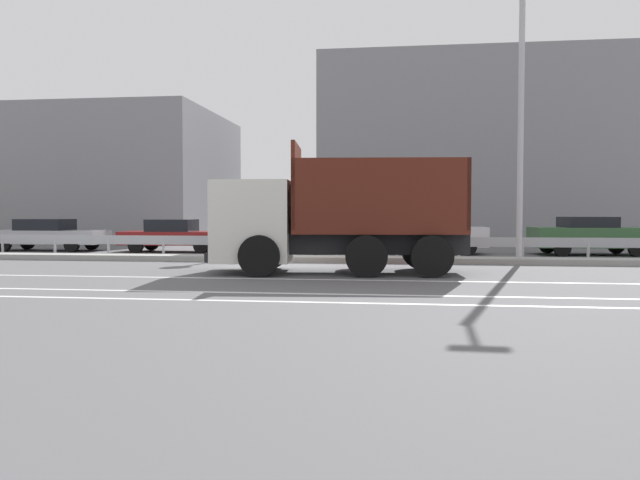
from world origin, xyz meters
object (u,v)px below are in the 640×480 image
median_road_sign (223,221)px  parked_car_2 (48,234)px  street_lamp_1 (522,110)px  parked_car_3 (175,235)px  dump_truck (309,225)px  parked_car_4 (286,234)px  parked_car_5 (433,234)px  parked_car_6 (590,235)px

median_road_sign → parked_car_2: median_road_sign is taller
street_lamp_1 → parked_car_3: size_ratio=1.96×
dump_truck → parked_car_2: bearing=51.5°
parked_car_3 → parked_car_4: 4.73m
median_road_sign → parked_car_2: bearing=153.8°
parked_car_5 → parked_car_6: bearing=89.9°
median_road_sign → parked_car_5: median_road_sign is taller
median_road_sign → parked_car_4: size_ratio=0.62×
median_road_sign → parked_car_3: size_ratio=0.57×
parked_car_5 → parked_car_2: bearing=-90.8°
parked_car_2 → parked_car_6: size_ratio=1.10×
median_road_sign → parked_car_2: size_ratio=0.51×
parked_car_4 → parked_car_5: 5.68m
parked_car_5 → parked_car_3: bearing=-90.7°
dump_truck → median_road_sign: dump_truck is taller
dump_truck → parked_car_5: dump_truck is taller
dump_truck → parked_car_4: size_ratio=1.72×
parked_car_3 → parked_car_4: size_ratio=1.10×
parked_car_2 → parked_car_6: (21.73, 0.19, 0.06)m
parked_car_2 → parked_car_3: (5.52, 0.01, -0.01)m
dump_truck → street_lamp_1: (6.04, 3.37, 3.46)m
street_lamp_1 → parked_car_5: size_ratio=2.10×
street_lamp_1 → parked_car_4: bearing=152.3°
parked_car_2 → dump_truck: bearing=57.5°
parked_car_3 → parked_car_4: parked_car_4 is taller
parked_car_4 → parked_car_6: 11.51m
median_road_sign → parked_car_5: (7.04, 4.44, -0.56)m
median_road_sign → parked_car_5: 8.34m
street_lamp_1 → parked_car_2: (-18.30, 4.64, -4.03)m
median_road_sign → parked_car_4: 4.23m
dump_truck → street_lamp_1: street_lamp_1 is taller
median_road_sign → parked_car_6: 13.67m
street_lamp_1 → median_road_sign: bearing=178.3°
parked_car_3 → parked_car_4: bearing=82.8°
dump_truck → parked_car_5: (3.63, 8.09, -0.49)m
parked_car_3 → street_lamp_1: bearing=67.8°
parked_car_4 → parked_car_6: bearing=89.3°
parked_car_2 → street_lamp_1: bearing=76.4°
parked_car_5 → parked_car_6: (5.84, 0.10, -0.01)m
street_lamp_1 → parked_car_6: (3.43, 4.83, -3.97)m
dump_truck → parked_car_6: (9.47, 8.19, -0.50)m
parked_car_5 → dump_truck: bearing=-25.2°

